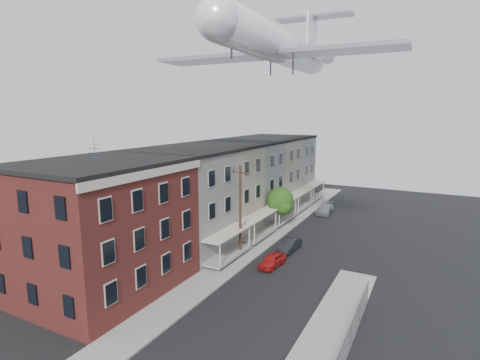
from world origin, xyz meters
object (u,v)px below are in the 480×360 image
object	(u,v)px
car_mid	(289,245)
car_far	(325,209)
utility_pole	(240,210)
airplane	(281,47)
street_tree	(281,202)
car_near	(272,260)

from	to	relation	value
car_mid	car_far	distance (m)	16.17
utility_pole	car_mid	distance (m)	6.62
airplane	car_far	bearing A→B (deg)	88.67
car_far	utility_pole	bearing A→B (deg)	-100.86
car_mid	airplane	xyz separation A→B (m)	(-1.03, -0.80, 19.23)
street_tree	airplane	world-z (taller)	airplane
utility_pole	car_mid	xyz separation A→B (m)	(3.78, 3.61, -4.07)
utility_pole	car_near	distance (m)	5.61
utility_pole	car_far	bearing A→B (deg)	80.95
car_mid	airplane	distance (m)	19.27
street_tree	car_mid	world-z (taller)	street_tree
utility_pole	airplane	world-z (taller)	airplane
car_near	car_far	world-z (taller)	car_far
street_tree	car_mid	bearing A→B (deg)	-61.31
street_tree	car_mid	size ratio (longest dim) A/B	1.41
car_near	car_far	size ratio (longest dim) A/B	0.76
car_near	car_far	distance (m)	20.66
utility_pole	car_near	world-z (taller)	utility_pole
utility_pole	street_tree	size ratio (longest dim) A/B	1.73
car_far	airplane	world-z (taller)	airplane
utility_pole	car_near	xyz separation A→B (m)	(3.75, -0.89, -4.08)
street_tree	airplane	distance (m)	18.03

